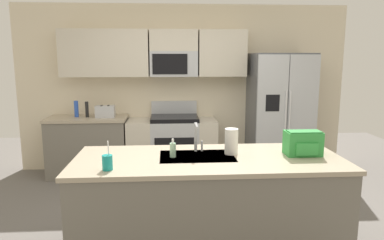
{
  "coord_description": "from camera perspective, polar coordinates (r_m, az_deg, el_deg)",
  "views": [
    {
      "loc": [
        -0.25,
        -3.6,
        1.8
      ],
      "look_at": [
        0.03,
        0.6,
        1.05
      ],
      "focal_mm": 33.43,
      "sensor_mm": 36.0,
      "label": 1
    }
  ],
  "objects": [
    {
      "name": "drink_cup_teal",
      "position": [
        2.96,
        -13.34,
        -6.59
      ],
      "size": [
        0.08,
        0.08,
        0.24
      ],
      "color": "teal",
      "rests_on": "island_counter"
    },
    {
      "name": "sink_faucet",
      "position": [
        3.39,
        0.73,
        -2.38
      ],
      "size": [
        0.08,
        0.21,
        0.28
      ],
      "color": "#B7BABF",
      "rests_on": "island_counter"
    },
    {
      "name": "ground_plane",
      "position": [
        4.03,
        0.12,
        -16.4
      ],
      "size": [
        9.0,
        9.0,
        0.0
      ],
      "primitive_type": "plane",
      "color": "#66605B",
      "rests_on": "ground"
    },
    {
      "name": "backpack",
      "position": [
        3.45,
        17.29,
        -3.46
      ],
      "size": [
        0.32,
        0.22,
        0.23
      ],
      "color": "green",
      "rests_on": "island_counter"
    },
    {
      "name": "refrigerator",
      "position": [
        5.67,
        13.77,
        0.92
      ],
      "size": [
        0.9,
        0.76,
        1.85
      ],
      "color": "#4C4F54",
      "rests_on": "ground"
    },
    {
      "name": "toaster",
      "position": [
        5.49,
        -13.67,
        1.33
      ],
      "size": [
        0.28,
        0.16,
        0.18
      ],
      "color": "#B7BABF",
      "rests_on": "back_counter"
    },
    {
      "name": "kitchen_wall_unit",
      "position": [
        5.7,
        -2.79,
        6.78
      ],
      "size": [
        5.2,
        0.43,
        2.6
      ],
      "color": "beige",
      "rests_on": "ground"
    },
    {
      "name": "island_counter",
      "position": [
        3.4,
        2.59,
        -13.22
      ],
      "size": [
        2.42,
        0.97,
        0.9
      ],
      "color": "slate",
      "rests_on": "ground"
    },
    {
      "name": "range_oven",
      "position": [
        5.57,
        -3.17,
        -4.02
      ],
      "size": [
        1.36,
        0.61,
        1.1
      ],
      "color": "#B7BABF",
      "rests_on": "ground"
    },
    {
      "name": "paper_towel_roll",
      "position": [
        3.35,
        6.3,
        -3.41
      ],
      "size": [
        0.12,
        0.12,
        0.24
      ],
      "primitive_type": "cylinder",
      "color": "white",
      "rests_on": "island_counter"
    },
    {
      "name": "soap_dispenser",
      "position": [
        3.24,
        -3.07,
        -4.76
      ],
      "size": [
        0.06,
        0.06,
        0.17
      ],
      "color": "#A5D8B2",
      "rests_on": "island_counter"
    },
    {
      "name": "pepper_mill",
      "position": [
        5.59,
        -16.41,
        1.63
      ],
      "size": [
        0.05,
        0.05,
        0.24
      ],
      "primitive_type": "cylinder",
      "color": "black",
      "rests_on": "back_counter"
    },
    {
      "name": "back_counter",
      "position": [
        5.7,
        -16.17,
        -4.01
      ],
      "size": [
        1.18,
        0.63,
        0.9
      ],
      "color": "slate",
      "rests_on": "ground"
    },
    {
      "name": "bottle_blue",
      "position": [
        5.67,
        -17.97,
        1.71
      ],
      "size": [
        0.06,
        0.06,
        0.24
      ],
      "primitive_type": "cylinder",
      "color": "blue",
      "rests_on": "back_counter"
    }
  ]
}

